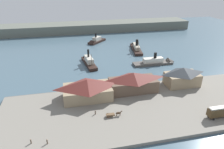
% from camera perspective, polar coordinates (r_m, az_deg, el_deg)
% --- Properties ---
extents(ground_plane, '(320.00, 320.00, 0.00)m').
position_cam_1_polar(ground_plane, '(96.77, 5.19, -2.26)').
color(ground_plane, '#476070').
extents(quay_promenade, '(110.00, 36.00, 1.20)m').
position_cam_1_polar(quay_promenade, '(78.80, 9.95, -9.14)').
color(quay_promenade, gray).
rests_on(quay_promenade, ground).
extents(seawall_edge, '(110.00, 0.80, 1.00)m').
position_cam_1_polar(seawall_edge, '(93.52, 5.85, -2.99)').
color(seawall_edge, '#666159').
rests_on(seawall_edge, ground).
extents(ferry_shed_west_terminal, '(19.35, 11.49, 8.28)m').
position_cam_1_polar(ferry_shed_west_terminal, '(80.57, -7.01, -4.05)').
color(ferry_shed_west_terminal, '#998466').
rests_on(ferry_shed_west_terminal, quay_promenade).
extents(ferry_shed_east_terminal, '(20.56, 9.55, 8.53)m').
position_cam_1_polar(ferry_shed_east_terminal, '(85.57, 6.06, -2.04)').
color(ferry_shed_east_terminal, brown).
rests_on(ferry_shed_east_terminal, quay_promenade).
extents(ferry_shed_customs_shed, '(15.12, 8.89, 8.45)m').
position_cam_1_polar(ferry_shed_customs_shed, '(95.34, 19.46, -0.47)').
color(ferry_shed_customs_shed, '#998466').
rests_on(ferry_shed_customs_shed, quay_promenade).
extents(street_tram, '(9.44, 2.67, 4.24)m').
position_cam_1_polar(street_tram, '(79.77, 28.65, -9.14)').
color(street_tram, '#4C381E').
rests_on(street_tram, quay_promenade).
extents(horse_cart, '(5.85, 1.35, 1.87)m').
position_cam_1_polar(horse_cart, '(71.49, 0.44, -11.23)').
color(horse_cart, brown).
rests_on(horse_cart, quay_promenade).
extents(pedestrian_walking_east, '(0.41, 0.41, 1.67)m').
position_cam_1_polar(pedestrian_walking_east, '(66.16, -22.15, -17.25)').
color(pedestrian_walking_east, '#6B5B4C').
rests_on(pedestrian_walking_east, quay_promenade).
extents(pedestrian_at_waters_edge, '(0.42, 0.42, 1.72)m').
position_cam_1_polar(pedestrian_at_waters_edge, '(64.49, -18.02, -17.74)').
color(pedestrian_at_waters_edge, '#6B5B4C').
rests_on(pedestrian_at_waters_edge, quay_promenade).
extents(pedestrian_near_east_shed, '(0.39, 0.39, 1.57)m').
position_cam_1_polar(pedestrian_near_east_shed, '(72.84, -4.78, -10.74)').
color(pedestrian_near_east_shed, '#4C3D33').
rests_on(pedestrian_near_east_shed, quay_promenade).
extents(mooring_post_center_east, '(0.44, 0.44, 0.90)m').
position_cam_1_polar(mooring_post_center_east, '(106.45, 23.95, -0.82)').
color(mooring_post_center_east, black).
rests_on(mooring_post_center_east, quay_promenade).
extents(ferry_mid_harbor, '(8.92, 25.90, 9.90)m').
position_cam_1_polar(ferry_mid_harbor, '(143.84, 6.75, 7.74)').
color(ferry_mid_harbor, black).
rests_on(ferry_mid_harbor, ground).
extents(ferry_approaching_west, '(7.53, 22.45, 10.29)m').
position_cam_1_polar(ferry_approaching_west, '(118.42, -6.82, 3.88)').
color(ferry_approaching_west, black).
rests_on(ferry_approaching_west, ground).
extents(ferry_outer_harbor, '(16.57, 16.97, 9.27)m').
position_cam_1_polar(ferry_outer_harbor, '(158.27, -4.78, 9.43)').
color(ferry_outer_harbor, black).
rests_on(ferry_outer_harbor, ground).
extents(ferry_near_quay, '(25.44, 5.79, 8.93)m').
position_cam_1_polar(ferry_near_quay, '(120.32, 13.01, 3.56)').
color(ferry_near_quay, '#514C47').
rests_on(ferry_near_quay, ground).
extents(far_headland, '(180.00, 24.00, 8.00)m').
position_cam_1_polar(far_headland, '(197.61, -4.38, 13.45)').
color(far_headland, '#60665B').
rests_on(far_headland, ground).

